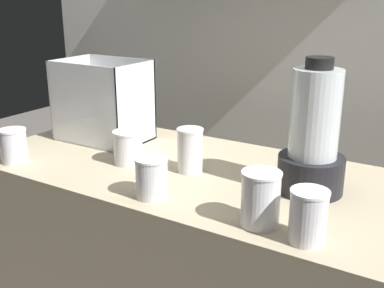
# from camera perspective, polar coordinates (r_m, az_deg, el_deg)

# --- Properties ---
(back_wall_unit) EXTENTS (2.60, 0.24, 2.50)m
(back_wall_unit) POSITION_cam_1_polar(r_m,az_deg,el_deg) (2.06, 11.39, 13.34)
(back_wall_unit) COLOR silver
(back_wall_unit) RESTS_ON ground_plane
(carrot_display_bin) EXTENTS (0.31, 0.22, 0.29)m
(carrot_display_bin) POSITION_cam_1_polar(r_m,az_deg,el_deg) (1.75, -10.56, 3.46)
(carrot_display_bin) COLOR white
(carrot_display_bin) RESTS_ON counter
(blender_pitcher) EXTENTS (0.18, 0.18, 0.36)m
(blender_pitcher) POSITION_cam_1_polar(r_m,az_deg,el_deg) (1.29, 14.50, 0.43)
(blender_pitcher) COLOR black
(blender_pitcher) RESTS_ON counter
(juice_cup_beet_far_left) EXTENTS (0.09, 0.09, 0.11)m
(juice_cup_beet_far_left) POSITION_cam_1_polar(r_m,az_deg,el_deg) (1.60, -20.82, -0.44)
(juice_cup_beet_far_left) COLOR white
(juice_cup_beet_far_left) RESTS_ON counter
(juice_cup_beet_left) EXTENTS (0.10, 0.10, 0.11)m
(juice_cup_beet_left) POSITION_cam_1_polar(r_m,az_deg,el_deg) (1.50, -7.76, -0.67)
(juice_cup_beet_left) COLOR white
(juice_cup_beet_left) RESTS_ON counter
(juice_cup_pomegranate_middle) EXTENTS (0.08, 0.08, 0.13)m
(juice_cup_pomegranate_middle) POSITION_cam_1_polar(r_m,az_deg,el_deg) (1.41, -0.23, -1.08)
(juice_cup_pomegranate_middle) COLOR white
(juice_cup_pomegranate_middle) RESTS_ON counter
(juice_cup_orange_right) EXTENTS (0.09, 0.09, 0.11)m
(juice_cup_orange_right) POSITION_cam_1_polar(r_m,az_deg,el_deg) (1.24, -4.91, -4.35)
(juice_cup_orange_right) COLOR white
(juice_cup_orange_right) RESTS_ON counter
(juice_cup_pomegranate_far_right) EXTENTS (0.09, 0.09, 0.13)m
(juice_cup_pomegranate_far_right) POSITION_cam_1_polar(r_m,az_deg,el_deg) (1.10, 8.32, -6.92)
(juice_cup_pomegranate_far_right) COLOR white
(juice_cup_pomegranate_far_right) RESTS_ON counter
(juice_cup_pomegranate_rightmost) EXTENTS (0.09, 0.09, 0.12)m
(juice_cup_pomegranate_rightmost) POSITION_cam_1_polar(r_m,az_deg,el_deg) (1.05, 13.91, -8.81)
(juice_cup_pomegranate_rightmost) COLOR white
(juice_cup_pomegranate_rightmost) RESTS_ON counter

